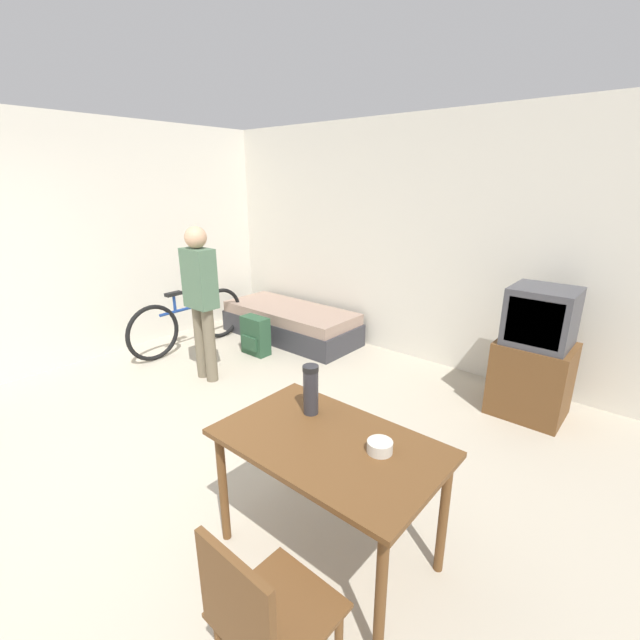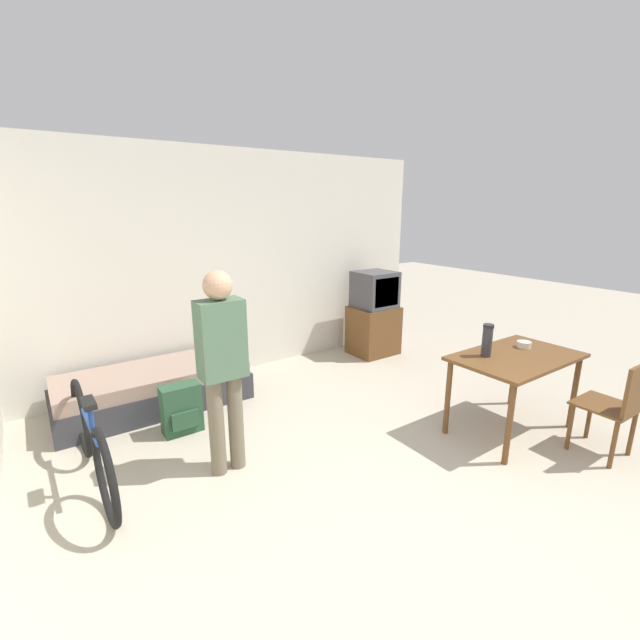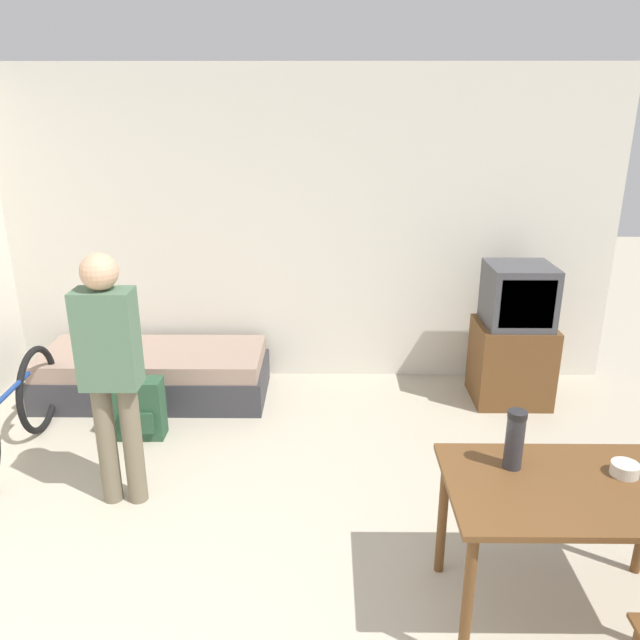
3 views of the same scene
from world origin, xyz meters
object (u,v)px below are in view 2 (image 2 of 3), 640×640
object	(u,v)px
wooden_chair	(618,404)
person_standing	(222,360)
daybed	(154,388)
dining_table	(516,365)
bicycle	(92,443)
backpack	(182,409)
thermos_flask	(487,339)
tv	(374,315)
mate_bowl	(524,345)

from	to	relation	value
wooden_chair	person_standing	distance (m)	3.20
daybed	dining_table	bearing A→B (deg)	-42.60
dining_table	bicycle	distance (m)	3.58
person_standing	backpack	distance (m)	1.06
daybed	dining_table	distance (m)	3.56
dining_table	thermos_flask	world-z (taller)	thermos_flask
tv	dining_table	bearing A→B (deg)	-99.72
thermos_flask	mate_bowl	size ratio (longest dim) A/B	2.30
bicycle	tv	bearing A→B (deg)	15.79
bicycle	person_standing	distance (m)	1.14
wooden_chair	person_standing	bearing A→B (deg)	148.29
mate_bowl	backpack	bearing A→B (deg)	149.77
wooden_chair	backpack	xyz separation A→B (m)	(-2.81, 2.45, -0.26)
mate_bowl	tv	bearing A→B (deg)	86.22
dining_table	thermos_flask	size ratio (longest dim) A/B	3.98
wooden_chair	mate_bowl	distance (m)	0.88
tv	thermos_flask	xyz separation A→B (m)	(-0.66, -2.22, 0.35)
wooden_chair	mate_bowl	size ratio (longest dim) A/B	6.68
mate_bowl	backpack	xyz separation A→B (m)	(-2.79, 1.62, -0.54)
person_standing	backpack	world-z (taller)	person_standing
thermos_flask	daybed	bearing A→B (deg)	136.29
person_standing	thermos_flask	xyz separation A→B (m)	(2.16, -0.77, -0.03)
daybed	wooden_chair	bearing A→B (deg)	-47.41
person_standing	mate_bowl	distance (m)	2.80
wooden_chair	thermos_flask	bearing A→B (deg)	120.96
mate_bowl	wooden_chair	bearing A→B (deg)	-88.17
thermos_flask	dining_table	bearing A→B (deg)	-30.22
person_standing	thermos_flask	distance (m)	2.30
dining_table	tv	bearing A→B (deg)	80.28
tv	wooden_chair	xyz separation A→B (m)	(-0.12, -3.11, -0.07)
thermos_flask	wooden_chair	bearing A→B (deg)	-59.04
wooden_chair	thermos_flask	distance (m)	1.12
person_standing	mate_bowl	bearing A→B (deg)	-17.36
tv	person_standing	bearing A→B (deg)	-152.84
wooden_chair	dining_table	bearing A→B (deg)	110.72
dining_table	mate_bowl	bearing A→B (deg)	18.85
daybed	backpack	size ratio (longest dim) A/B	4.05
wooden_chair	person_standing	size ratio (longest dim) A/B	0.54
wooden_chair	mate_bowl	world-z (taller)	wooden_chair
wooden_chair	backpack	distance (m)	3.74
tv	person_standing	size ratio (longest dim) A/B	0.73
dining_table	mate_bowl	world-z (taller)	mate_bowl
daybed	dining_table	world-z (taller)	dining_table
dining_table	wooden_chair	xyz separation A→B (m)	(0.28, -0.74, -0.16)
wooden_chair	bicycle	xyz separation A→B (m)	(-3.59, 2.06, -0.14)
bicycle	backpack	world-z (taller)	bicycle
dining_table	wooden_chair	bearing A→B (deg)	-69.28
daybed	person_standing	world-z (taller)	person_standing
tv	wooden_chair	bearing A→B (deg)	-92.28
thermos_flask	mate_bowl	distance (m)	0.53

